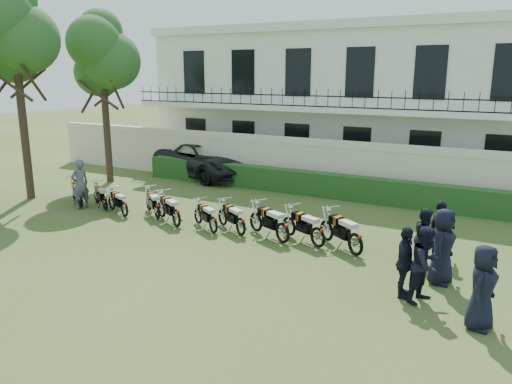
{
  "coord_description": "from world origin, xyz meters",
  "views": [
    {
      "loc": [
        8.45,
        -12.08,
        5.13
      ],
      "look_at": [
        0.82,
        1.71,
        1.33
      ],
      "focal_mm": 35.0,
      "sensor_mm": 36.0,
      "label": 1
    }
  ],
  "objects_px": {
    "motorcycle_3": "(157,207)",
    "motorcycle_9": "(356,239)",
    "tree_west_mid": "(14,31)",
    "motorcycle_8": "(318,232)",
    "suv": "(204,160)",
    "officer_2": "(405,263)",
    "tree_west_near": "(102,55)",
    "motorcycle_0": "(80,196)",
    "officer_3": "(443,246)",
    "motorcycle_7": "(283,228)",
    "officer_5": "(439,231)",
    "motorcycle_4": "(176,214)",
    "motorcycle_5": "(213,221)",
    "motorcycle_2": "(124,206)",
    "officer_0": "(482,287)",
    "motorcycle_6": "(241,222)",
    "inspector": "(80,184)",
    "officer_4": "(425,237)",
    "motorcycle_1": "(105,200)",
    "officer_1": "(426,265)"
  },
  "relations": [
    {
      "from": "motorcycle_2",
      "to": "motorcycle_4",
      "type": "xyz_separation_m",
      "value": [
        2.42,
        -0.08,
        0.06
      ]
    },
    {
      "from": "motorcycle_2",
      "to": "officer_2",
      "type": "bearing_deg",
      "value": -76.47
    },
    {
      "from": "motorcycle_7",
      "to": "suv",
      "type": "relative_size",
      "value": 0.31
    },
    {
      "from": "inspector",
      "to": "officer_5",
      "type": "bearing_deg",
      "value": 108.4
    },
    {
      "from": "motorcycle_0",
      "to": "officer_5",
      "type": "xyz_separation_m",
      "value": [
        12.94,
        1.08,
        0.35
      ]
    },
    {
      "from": "suv",
      "to": "inspector",
      "type": "relative_size",
      "value": 3.13
    },
    {
      "from": "tree_west_near",
      "to": "motorcycle_3",
      "type": "height_order",
      "value": "tree_west_near"
    },
    {
      "from": "motorcycle_7",
      "to": "inspector",
      "type": "distance_m",
      "value": 8.59
    },
    {
      "from": "motorcycle_9",
      "to": "motorcycle_8",
      "type": "bearing_deg",
      "value": 118.92
    },
    {
      "from": "motorcycle_3",
      "to": "motorcycle_4",
      "type": "bearing_deg",
      "value": -72.22
    },
    {
      "from": "motorcycle_6",
      "to": "motorcycle_0",
      "type": "bearing_deg",
      "value": 121.12
    },
    {
      "from": "motorcycle_3",
      "to": "motorcycle_6",
      "type": "xyz_separation_m",
      "value": [
        3.51,
        -0.1,
        -0.0
      ]
    },
    {
      "from": "tree_west_mid",
      "to": "motorcycle_0",
      "type": "relative_size",
      "value": 5.25
    },
    {
      "from": "motorcycle_3",
      "to": "tree_west_mid",
      "type": "bearing_deg",
      "value": 126.99
    },
    {
      "from": "motorcycle_7",
      "to": "officer_5",
      "type": "distance_m",
      "value": 4.47
    },
    {
      "from": "tree_west_near",
      "to": "inspector",
      "type": "height_order",
      "value": "tree_west_near"
    },
    {
      "from": "motorcycle_8",
      "to": "officer_5",
      "type": "bearing_deg",
      "value": -50.46
    },
    {
      "from": "motorcycle_1",
      "to": "motorcycle_5",
      "type": "distance_m",
      "value": 5.1
    },
    {
      "from": "motorcycle_2",
      "to": "suv",
      "type": "xyz_separation_m",
      "value": [
        -1.62,
        7.42,
        0.4
      ]
    },
    {
      "from": "officer_2",
      "to": "officer_5",
      "type": "relative_size",
      "value": 1.02
    },
    {
      "from": "tree_west_near",
      "to": "motorcycle_8",
      "type": "relative_size",
      "value": 4.32
    },
    {
      "from": "motorcycle_0",
      "to": "officer_5",
      "type": "bearing_deg",
      "value": -53.54
    },
    {
      "from": "officer_5",
      "to": "officer_2",
      "type": "bearing_deg",
      "value": -166.8
    },
    {
      "from": "motorcycle_4",
      "to": "motorcycle_5",
      "type": "height_order",
      "value": "motorcycle_4"
    },
    {
      "from": "tree_west_mid",
      "to": "motorcycle_8",
      "type": "height_order",
      "value": "tree_west_mid"
    },
    {
      "from": "officer_3",
      "to": "motorcycle_9",
      "type": "bearing_deg",
      "value": 78.86
    },
    {
      "from": "tree_west_mid",
      "to": "motorcycle_5",
      "type": "xyz_separation_m",
      "value": [
        9.21,
        -0.21,
        -6.23
      ]
    },
    {
      "from": "motorcycle_2",
      "to": "motorcycle_5",
      "type": "distance_m",
      "value": 3.87
    },
    {
      "from": "motorcycle_0",
      "to": "officer_3",
      "type": "height_order",
      "value": "officer_3"
    },
    {
      "from": "motorcycle_2",
      "to": "motorcycle_9",
      "type": "distance_m",
      "value": 8.55
    },
    {
      "from": "motorcycle_0",
      "to": "inspector",
      "type": "xyz_separation_m",
      "value": [
        0.01,
        0.03,
        0.47
      ]
    },
    {
      "from": "motorcycle_8",
      "to": "motorcycle_2",
      "type": "bearing_deg",
      "value": 118.06
    },
    {
      "from": "motorcycle_4",
      "to": "officer_2",
      "type": "xyz_separation_m",
      "value": [
        7.93,
        -1.71,
        0.36
      ]
    },
    {
      "from": "officer_1",
      "to": "officer_5",
      "type": "relative_size",
      "value": 1.07
    },
    {
      "from": "motorcycle_3",
      "to": "motorcycle_9",
      "type": "relative_size",
      "value": 0.87
    },
    {
      "from": "tree_west_near",
      "to": "motorcycle_1",
      "type": "relative_size",
      "value": 5.02
    },
    {
      "from": "suv",
      "to": "officer_2",
      "type": "xyz_separation_m",
      "value": [
        11.97,
        -9.21,
        0.02
      ]
    },
    {
      "from": "motorcycle_6",
      "to": "motorcycle_9",
      "type": "distance_m",
      "value": 3.78
    },
    {
      "from": "tree_west_near",
      "to": "officer_0",
      "type": "relative_size",
      "value": 4.4
    },
    {
      "from": "tree_west_mid",
      "to": "motorcycle_9",
      "type": "bearing_deg",
      "value": 0.13
    },
    {
      "from": "officer_3",
      "to": "motorcycle_7",
      "type": "bearing_deg",
      "value": 87.54
    },
    {
      "from": "motorcycle_0",
      "to": "inspector",
      "type": "bearing_deg",
      "value": 12.71
    },
    {
      "from": "motorcycle_0",
      "to": "motorcycle_9",
      "type": "bearing_deg",
      "value": -57.52
    },
    {
      "from": "motorcycle_5",
      "to": "officer_0",
      "type": "height_order",
      "value": "officer_0"
    },
    {
      "from": "officer_0",
      "to": "motorcycle_3",
      "type": "bearing_deg",
      "value": 87.09
    },
    {
      "from": "officer_3",
      "to": "suv",
      "type": "bearing_deg",
      "value": 63.68
    },
    {
      "from": "tree_west_mid",
      "to": "officer_4",
      "type": "height_order",
      "value": "tree_west_mid"
    },
    {
      "from": "motorcycle_6",
      "to": "officer_2",
      "type": "relative_size",
      "value": 0.96
    },
    {
      "from": "motorcycle_4",
      "to": "officer_1",
      "type": "xyz_separation_m",
      "value": [
        8.4,
        -1.7,
        0.4
      ]
    },
    {
      "from": "motorcycle_0",
      "to": "motorcycle_3",
      "type": "bearing_deg",
      "value": -54.67
    }
  ]
}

